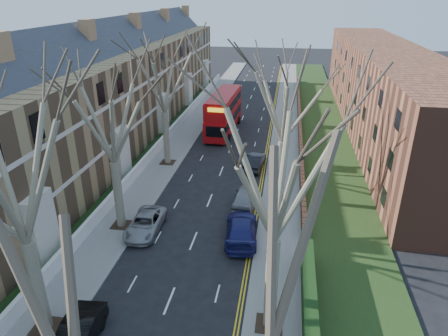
% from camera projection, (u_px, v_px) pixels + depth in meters
% --- Properties ---
extents(pavement_left, '(3.00, 102.00, 0.12)m').
position_uv_depth(pavement_left, '(190.00, 129.00, 50.58)').
color(pavement_left, slate).
rests_on(pavement_left, ground).
extents(pavement_right, '(3.00, 102.00, 0.12)m').
position_uv_depth(pavement_right, '(286.00, 134.00, 48.85)').
color(pavement_right, slate).
rests_on(pavement_right, ground).
extents(terrace_left, '(9.70, 78.00, 13.60)m').
position_uv_depth(terrace_left, '(100.00, 100.00, 42.24)').
color(terrace_left, '#8F6D49').
rests_on(terrace_left, ground).
extents(flats_right, '(13.97, 54.00, 10.00)m').
position_uv_depth(flats_right, '(383.00, 90.00, 48.79)').
color(flats_right, brown).
rests_on(flats_right, ground).
extents(front_wall_left, '(0.30, 78.00, 1.00)m').
position_uv_depth(front_wall_left, '(158.00, 146.00, 43.38)').
color(front_wall_left, white).
rests_on(front_wall_left, ground).
extents(grass_verge_right, '(6.00, 102.00, 0.06)m').
position_uv_depth(grass_verge_right, '(323.00, 135.00, 48.16)').
color(grass_verge_right, '#1E3613').
rests_on(grass_verge_right, ground).
extents(tree_left_mid, '(10.50, 10.50, 14.71)m').
position_uv_depth(tree_left_mid, '(7.00, 160.00, 16.91)').
color(tree_left_mid, '#6E634E').
rests_on(tree_left_mid, ground).
extents(tree_left_far, '(10.15, 10.15, 14.22)m').
position_uv_depth(tree_left_far, '(107.00, 106.00, 26.06)').
color(tree_left_far, '#6E634E').
rests_on(tree_left_far, ground).
extents(tree_left_dist, '(10.50, 10.50, 14.71)m').
position_uv_depth(tree_left_dist, '(162.00, 68.00, 36.75)').
color(tree_left_dist, '#6E634E').
rests_on(tree_left_dist, ground).
extents(tree_right_mid, '(10.50, 10.50, 14.71)m').
position_uv_depth(tree_right_mid, '(279.00, 158.00, 17.07)').
color(tree_right_mid, '#6E634E').
rests_on(tree_right_mid, ground).
extents(tree_right_far, '(10.15, 10.15, 14.22)m').
position_uv_depth(tree_right_far, '(285.00, 91.00, 29.82)').
color(tree_right_far, '#6E634E').
rests_on(tree_right_far, ground).
extents(double_decker_bus, '(3.18, 11.32, 4.69)m').
position_uv_depth(double_decker_bus, '(224.00, 113.00, 49.01)').
color(double_decker_bus, '#A00B0E').
rests_on(double_decker_bus, ground).
extents(car_left_far, '(2.26, 4.76, 1.31)m').
position_uv_depth(car_left_far, '(145.00, 223.00, 28.96)').
color(car_left_far, gray).
rests_on(car_left_far, ground).
extents(car_right_near, '(2.69, 5.57, 1.56)m').
position_uv_depth(car_right_near, '(241.00, 229.00, 28.08)').
color(car_right_near, navy).
rests_on(car_right_near, ground).
extents(car_right_mid, '(2.05, 4.60, 1.54)m').
position_uv_depth(car_right_mid, '(245.00, 197.00, 32.44)').
color(car_right_mid, gray).
rests_on(car_right_mid, ground).
extents(car_right_far, '(2.04, 4.59, 1.46)m').
position_uv_depth(car_right_far, '(255.00, 161.00, 39.30)').
color(car_right_far, black).
rests_on(car_right_far, ground).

